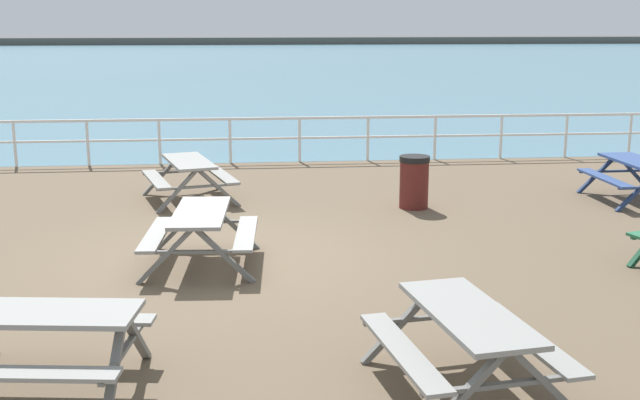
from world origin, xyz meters
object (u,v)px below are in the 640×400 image
picnic_table_mid_centre (189,170)px  picnic_table_seaward (39,330)px  litter_bin (414,182)px  picnic_table_far_left (201,224)px  picnic_table_near_left (468,330)px  picnic_table_near_right (637,170)px

picnic_table_mid_centre → picnic_table_seaward: (-0.88, -7.79, 0.00)m
litter_bin → picnic_table_far_left: bearing=-139.9°
picnic_table_mid_centre → litter_bin: 4.19m
picnic_table_mid_centre → picnic_table_far_left: (0.41, -4.07, 0.00)m
picnic_table_seaward → picnic_table_near_left: bearing=1.7°
picnic_table_near_left → picnic_table_mid_centre: bearing=11.9°
picnic_table_near_left → picnic_table_mid_centre: 8.71m
picnic_table_near_left → picnic_table_near_right: bearing=-44.3°
picnic_table_mid_centre → litter_bin: litter_bin is taller
picnic_table_mid_centre → litter_bin: bearing=-118.7°
picnic_table_far_left → picnic_table_seaward: bearing=164.3°
picnic_table_near_right → picnic_table_mid_centre: (-8.34, 0.84, 0.00)m
picnic_table_near_left → litter_bin: size_ratio=2.10×
picnic_table_mid_centre → picnic_table_far_left: size_ratio=1.13×
picnic_table_near_right → litter_bin: bearing=90.4°
picnic_table_seaward → litter_bin: size_ratio=2.08×
picnic_table_near_right → picnic_table_mid_centre: bearing=82.7°
picnic_table_near_right → picnic_table_seaward: (-9.22, -6.95, 0.00)m
picnic_table_near_right → picnic_table_far_left: bearing=110.6°
picnic_table_near_left → picnic_table_seaward: 3.91m
picnic_table_far_left → litter_bin: size_ratio=1.98×
picnic_table_near_left → picnic_table_far_left: 4.86m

